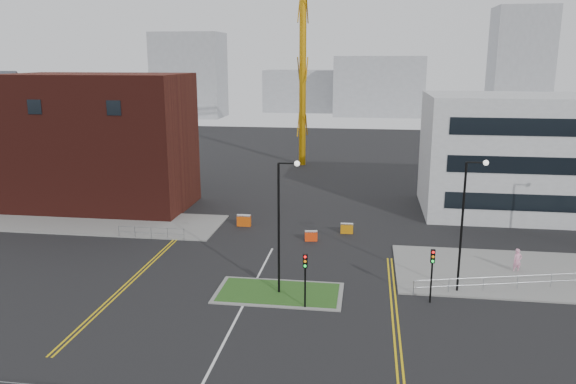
# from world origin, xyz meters

# --- Properties ---
(ground) EXTENTS (200.00, 200.00, 0.00)m
(ground) POSITION_xyz_m (0.00, 0.00, 0.00)
(ground) COLOR black
(ground) RESTS_ON ground
(pavement_left) EXTENTS (28.00, 8.00, 0.12)m
(pavement_left) POSITION_xyz_m (-20.00, 22.00, 0.06)
(pavement_left) COLOR slate
(pavement_left) RESTS_ON ground
(pavement_right) EXTENTS (24.00, 10.00, 0.12)m
(pavement_right) POSITION_xyz_m (22.00, 14.00, 0.06)
(pavement_right) COLOR slate
(pavement_right) RESTS_ON ground
(island_kerb) EXTENTS (8.60, 4.60, 0.08)m
(island_kerb) POSITION_xyz_m (2.00, 8.00, 0.04)
(island_kerb) COLOR slate
(island_kerb) RESTS_ON ground
(grass_island) EXTENTS (8.00, 4.00, 0.12)m
(grass_island) POSITION_xyz_m (2.00, 8.00, 0.06)
(grass_island) COLOR #284F1A
(grass_island) RESTS_ON ground
(brick_building) EXTENTS (24.20, 10.07, 14.24)m
(brick_building) POSITION_xyz_m (-22.97, 28.00, 6.85)
(brick_building) COLOR #431610
(brick_building) RESTS_ON ground
(office_block) EXTENTS (25.00, 12.20, 12.00)m
(office_block) POSITION_xyz_m (26.01, 31.97, 6.00)
(office_block) COLOR #ACAEB1
(office_block) RESTS_ON ground
(streetlamp_island) EXTENTS (1.46, 0.36, 9.18)m
(streetlamp_island) POSITION_xyz_m (2.22, 8.00, 5.41)
(streetlamp_island) COLOR black
(streetlamp_island) RESTS_ON ground
(streetlamp_right_near) EXTENTS (1.46, 0.36, 9.18)m
(streetlamp_right_near) POSITION_xyz_m (14.22, 10.00, 5.41)
(streetlamp_right_near) COLOR black
(streetlamp_right_near) RESTS_ON ground
(traffic_light_island) EXTENTS (0.28, 0.33, 3.65)m
(traffic_light_island) POSITION_xyz_m (4.00, 5.98, 2.57)
(traffic_light_island) COLOR black
(traffic_light_island) RESTS_ON ground
(traffic_light_right) EXTENTS (0.28, 0.33, 3.65)m
(traffic_light_right) POSITION_xyz_m (12.00, 7.98, 2.57)
(traffic_light_right) COLOR black
(traffic_light_right) RESTS_ON ground
(railing_left) EXTENTS (6.05, 0.05, 1.10)m
(railing_left) POSITION_xyz_m (-11.00, 18.00, 0.74)
(railing_left) COLOR gray
(railing_left) RESTS_ON ground
(railing_right) EXTENTS (19.05, 5.05, 1.10)m
(railing_right) POSITION_xyz_m (20.50, 11.50, 0.78)
(railing_right) COLOR gray
(railing_right) RESTS_ON ground
(centre_line) EXTENTS (0.15, 30.00, 0.01)m
(centre_line) POSITION_xyz_m (0.00, 2.00, 0.01)
(centre_line) COLOR silver
(centre_line) RESTS_ON ground
(yellow_left_a) EXTENTS (0.12, 24.00, 0.01)m
(yellow_left_a) POSITION_xyz_m (-9.00, 10.00, 0.01)
(yellow_left_a) COLOR gold
(yellow_left_a) RESTS_ON ground
(yellow_left_b) EXTENTS (0.12, 24.00, 0.01)m
(yellow_left_b) POSITION_xyz_m (-8.70, 10.00, 0.01)
(yellow_left_b) COLOR gold
(yellow_left_b) RESTS_ON ground
(yellow_right_a) EXTENTS (0.12, 20.00, 0.01)m
(yellow_right_a) POSITION_xyz_m (9.50, 6.00, 0.01)
(yellow_right_a) COLOR gold
(yellow_right_a) RESTS_ON ground
(yellow_right_b) EXTENTS (0.12, 20.00, 0.01)m
(yellow_right_b) POSITION_xyz_m (9.80, 6.00, 0.01)
(yellow_right_b) COLOR gold
(yellow_right_b) RESTS_ON ground
(skyline_a) EXTENTS (18.00, 12.00, 22.00)m
(skyline_a) POSITION_xyz_m (-40.00, 120.00, 11.00)
(skyline_a) COLOR gray
(skyline_a) RESTS_ON ground
(skyline_b) EXTENTS (24.00, 12.00, 16.00)m
(skyline_b) POSITION_xyz_m (10.00, 130.00, 8.00)
(skyline_b) COLOR gray
(skyline_b) RESTS_ON ground
(skyline_c) EXTENTS (14.00, 12.00, 28.00)m
(skyline_c) POSITION_xyz_m (45.00, 125.00, 14.00)
(skyline_c) COLOR gray
(skyline_c) RESTS_ON ground
(skyline_d) EXTENTS (30.00, 12.00, 12.00)m
(skyline_d) POSITION_xyz_m (-8.00, 140.00, 6.00)
(skyline_d) COLOR gray
(skyline_d) RESTS_ON ground
(pedestrian) EXTENTS (0.77, 0.61, 1.85)m
(pedestrian) POSITION_xyz_m (18.90, 14.28, 0.92)
(pedestrian) COLOR pink
(pedestrian) RESTS_ON ground
(barrier_left) EXTENTS (1.31, 0.44, 1.10)m
(barrier_left) POSITION_xyz_m (-3.77, 22.99, 0.60)
(barrier_left) COLOR #CC4B0B
(barrier_left) RESTS_ON ground
(barrier_mid) EXTENTS (1.13, 0.54, 0.91)m
(barrier_mid) POSITION_xyz_m (3.00, 19.48, 0.50)
(barrier_mid) COLOR #E9390C
(barrier_mid) RESTS_ON ground
(barrier_right) EXTENTS (1.13, 0.41, 0.94)m
(barrier_right) POSITION_xyz_m (6.00, 22.10, 0.51)
(barrier_right) COLOR #C6780B
(barrier_right) RESTS_ON ground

